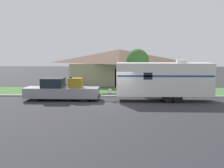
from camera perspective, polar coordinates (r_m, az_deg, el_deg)
name	(u,v)px	position (r m, az deg, el deg)	size (l,w,h in m)	color
ground_plane	(117,104)	(24.65, 0.88, -3.65)	(120.00, 120.00, 0.00)	#2D2D33
curb_strip	(118,96)	(28.35, 1.09, -2.23)	(80.00, 0.30, 0.14)	beige
lawn_strip	(119,92)	(31.97, 1.24, -1.38)	(80.00, 7.00, 0.03)	#477538
house_across_street	(120,66)	(39.96, 1.44, 3.34)	(12.64, 8.43, 4.36)	gray
pickup_truck	(61,90)	(26.70, -9.26, -1.16)	(6.34, 1.95, 2.01)	black
travel_trailer	(164,79)	(26.24, 9.48, 0.88)	(9.11, 2.39, 3.45)	black
mailbox	(150,85)	(29.37, 6.89, -0.11)	(0.48, 0.20, 1.33)	brown
tree_in_yard	(138,61)	(31.17, 4.69, 4.29)	(2.27, 2.27, 4.36)	brown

